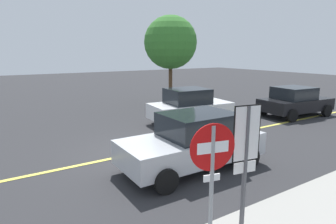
{
  "coord_description": "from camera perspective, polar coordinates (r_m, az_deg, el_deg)",
  "views": [
    {
      "loc": [
        -4.3,
        -8.35,
        3.38
      ],
      "look_at": [
        0.38,
        -0.98,
        1.55
      ],
      "focal_mm": 30.56,
      "sensor_mm": 36.0,
      "label": 1
    }
  ],
  "objects": [
    {
      "name": "ground_plane",
      "position": [
        9.98,
        -4.94,
        -7.99
      ],
      "size": [
        80.0,
        80.0,
        0.0
      ],
      "primitive_type": "plane",
      "color": "#2D2D30"
    },
    {
      "name": "car_white_behind_van",
      "position": [
        13.61,
        4.35,
        1.1
      ],
      "size": [
        4.01,
        2.34,
        1.71
      ],
      "color": "white",
      "rests_on": "ground_plane"
    },
    {
      "name": "speed_limit_sign",
      "position": [
        5.14,
        15.27,
        -6.97
      ],
      "size": [
        0.53,
        0.12,
        2.52
      ],
      "color": "#4C4C51",
      "rests_on": "ground_plane"
    },
    {
      "name": "car_black_crossing",
      "position": [
        16.77,
        23.98,
        1.96
      ],
      "size": [
        4.06,
        2.38,
        1.57
      ],
      "color": "black",
      "rests_on": "ground_plane"
    },
    {
      "name": "car_silver_far_lane",
      "position": [
        8.44,
        5.11,
        -5.81
      ],
      "size": [
        4.29,
        2.06,
        1.65
      ],
      "color": "#B7BABF",
      "rests_on": "ground_plane"
    },
    {
      "name": "stop_sign",
      "position": [
        4.58,
        8.77,
        -11.26
      ],
      "size": [
        0.74,
        0.2,
        2.34
      ],
      "color": "gray",
      "rests_on": "ground_plane"
    },
    {
      "name": "lane_marking_centre",
      "position": [
        11.59,
        8.37,
        -5.19
      ],
      "size": [
        28.0,
        0.16,
        0.01
      ],
      "primitive_type": "cube",
      "color": "#E0D14C"
    },
    {
      "name": "tree_left_verge",
      "position": [
        17.93,
        0.51,
        13.69
      ],
      "size": [
        3.24,
        3.24,
        5.58
      ],
      "color": "#513823",
      "rests_on": "ground_plane"
    }
  ]
}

